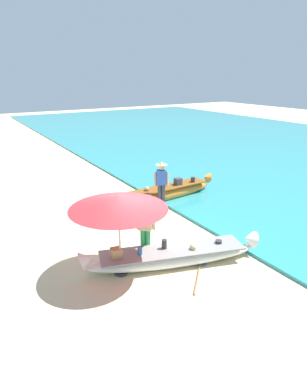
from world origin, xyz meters
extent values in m
plane|color=beige|center=(0.00, 0.00, 0.00)|extent=(80.00, 80.00, 0.00)
cube|color=teal|center=(14.49, 8.00, 0.05)|extent=(24.00, 56.00, 0.10)
ellipsoid|color=white|center=(0.36, -1.07, 0.21)|extent=(4.63, 2.14, 0.42)
cone|color=white|center=(-1.79, -0.41, 0.47)|extent=(0.56, 0.60, 0.56)
cone|color=white|center=(2.51, -1.73, 0.47)|extent=(0.56, 0.60, 0.56)
cube|color=gray|center=(0.36, -1.07, 0.42)|extent=(3.93, 1.94, 0.04)
cylinder|color=#2D2D33|center=(1.64, -1.43, 0.47)|extent=(0.18, 0.18, 0.10)
sphere|color=tan|center=(0.83, -1.34, 0.51)|extent=(0.17, 0.17, 0.17)
cylinder|color=#2D2D33|center=(0.20, -0.91, 0.56)|extent=(0.14, 0.14, 0.28)
cylinder|color=#386699|center=(-0.51, -0.85, 0.54)|extent=(0.13, 0.13, 0.24)
cube|color=#9E754C|center=(-1.10, -0.68, 0.57)|extent=(0.29, 0.26, 0.29)
ellipsoid|color=orange|center=(2.93, 3.10, 0.27)|extent=(4.39, 0.93, 0.54)
cone|color=orange|center=(0.81, 2.99, 0.59)|extent=(0.43, 0.44, 0.49)
cone|color=orange|center=(5.06, 3.22, 0.59)|extent=(0.43, 0.44, 0.49)
cube|color=brown|center=(2.93, 3.10, 0.54)|extent=(3.70, 0.91, 0.04)
cylinder|color=#2D2D33|center=(4.22, 3.07, 0.66)|extent=(0.18, 0.18, 0.23)
cube|color=#424247|center=(3.48, 3.10, 0.69)|extent=(0.28, 0.24, 0.30)
cylinder|color=#2D2D33|center=(2.75, 3.07, 0.70)|extent=(0.15, 0.15, 0.32)
sphere|color=tan|center=(2.01, 3.11, 0.64)|extent=(0.19, 0.19, 0.19)
cylinder|color=#333842|center=(2.37, 2.50, 0.46)|extent=(0.14, 0.14, 0.92)
cylinder|color=#333842|center=(2.25, 2.57, 0.46)|extent=(0.14, 0.14, 0.92)
cube|color=#3356B2|center=(2.31, 2.54, 1.20)|extent=(0.42, 0.36, 0.56)
cylinder|color=tan|center=(2.50, 2.41, 1.15)|extent=(0.17, 0.21, 0.51)
cylinder|color=tan|center=(2.10, 2.63, 1.15)|extent=(0.17, 0.21, 0.51)
sphere|color=tan|center=(2.31, 2.54, 1.60)|extent=(0.22, 0.22, 0.22)
cylinder|color=tan|center=(2.31, 2.54, 1.68)|extent=(0.44, 0.44, 0.02)
cone|color=tan|center=(2.31, 2.54, 1.75)|extent=(0.26, 0.26, 0.12)
cylinder|color=green|center=(-0.15, -0.38, 0.44)|extent=(0.14, 0.14, 0.88)
cylinder|color=green|center=(-0.05, -0.47, 0.44)|extent=(0.14, 0.14, 0.88)
cube|color=beige|center=(-0.10, -0.42, 1.15)|extent=(0.42, 0.40, 0.52)
cylinder|color=beige|center=(-0.27, -0.26, 1.10)|extent=(0.19, 0.20, 0.48)
cylinder|color=beige|center=(0.09, -0.55, 1.10)|extent=(0.19, 0.20, 0.48)
sphere|color=beige|center=(-0.10, -0.42, 1.53)|extent=(0.22, 0.22, 0.22)
cylinder|color=#B7B7BC|center=(-1.02, -0.75, 1.05)|extent=(0.05, 0.05, 2.10)
cone|color=red|center=(-1.02, -0.75, 1.96)|extent=(2.40, 2.40, 0.33)
cylinder|color=#333338|center=(-1.02, -0.75, 0.03)|extent=(0.36, 0.36, 0.06)
cylinder|color=#8E6B47|center=(0.51, -1.97, 0.03)|extent=(1.03, 1.04, 0.05)
ellipsoid|color=#2D60B7|center=(1.00, -1.46, 0.03)|extent=(0.40, 0.39, 0.03)
camera|label=1|loc=(-4.22, -7.61, 4.85)|focal=31.70mm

